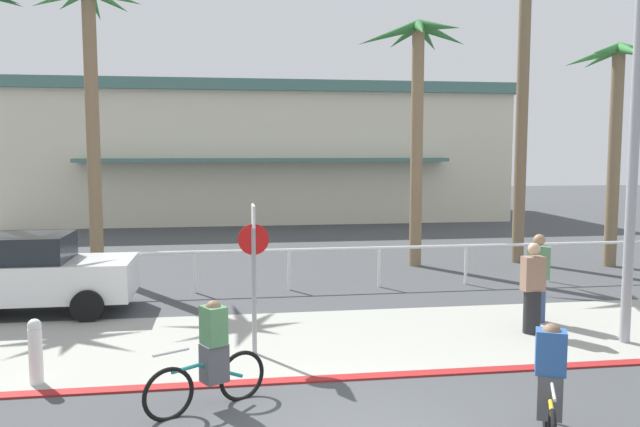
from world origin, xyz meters
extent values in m
plane|color=#424447|center=(0.00, 10.00, 0.00)|extent=(80.00, 80.00, 0.00)
cube|color=#9E9E93|center=(0.00, 4.20, 0.01)|extent=(44.00, 4.00, 0.02)
cube|color=maroon|center=(0.00, 2.20, 0.01)|extent=(44.00, 0.24, 0.03)
cube|color=beige|center=(0.32, 26.71, 3.05)|extent=(23.51, 9.43, 6.09)
cube|color=#47706B|center=(0.32, 26.71, 6.34)|extent=(24.11, 10.03, 0.50)
cube|color=#47706B|center=(0.32, 21.50, 3.00)|extent=(16.46, 1.20, 0.16)
cylinder|color=white|center=(0.00, 8.50, 1.00)|extent=(27.51, 0.08, 0.08)
cylinder|color=white|center=(-4.59, 8.50, 0.50)|extent=(0.08, 0.08, 1.00)
cylinder|color=white|center=(-2.29, 8.50, 0.50)|extent=(0.08, 0.08, 1.00)
cylinder|color=white|center=(0.00, 8.50, 0.50)|extent=(0.08, 0.08, 1.00)
cylinder|color=white|center=(2.29, 8.50, 0.50)|extent=(0.08, 0.08, 1.00)
cylinder|color=white|center=(4.59, 8.50, 0.50)|extent=(0.08, 0.08, 1.00)
cylinder|color=white|center=(6.88, 8.50, 0.50)|extent=(0.08, 0.08, 1.00)
cylinder|color=white|center=(9.17, 8.50, 0.50)|extent=(0.08, 0.08, 1.00)
cylinder|color=gray|center=(-1.08, 3.56, 1.10)|extent=(0.08, 0.08, 2.20)
cube|color=white|center=(-1.08, 3.56, 2.38)|extent=(0.04, 0.56, 0.36)
cylinder|color=red|center=(-1.08, 3.56, 1.98)|extent=(0.52, 0.03, 0.52)
cylinder|color=white|center=(-4.35, 2.62, 0.42)|extent=(0.20, 0.20, 0.85)
sphere|color=white|center=(-4.35, 2.62, 0.90)|extent=(0.20, 0.20, 0.20)
cylinder|color=#9EA0A5|center=(5.56, 3.25, 3.75)|extent=(0.18, 0.18, 7.50)
cylinder|color=#846B4C|center=(-5.07, 11.11, 3.87)|extent=(0.36, 0.36, 7.73)
cone|color=#387F3D|center=(-4.62, 11.55, 7.53)|extent=(1.19, 1.19, 0.71)
cone|color=#387F3D|center=(-5.07, 11.96, 7.48)|extent=(0.32, 1.80, 0.80)
cylinder|color=#846B4C|center=(4.07, 11.28, 3.53)|extent=(0.36, 0.36, 7.07)
cone|color=#2D6B33|center=(4.78, 11.28, 6.80)|extent=(1.52, 0.32, 0.83)
cone|color=#2D6B33|center=(4.52, 11.84, 6.79)|extent=(1.20, 1.40, 0.84)
cone|color=#2D6B33|center=(3.88, 12.15, 6.87)|extent=(0.72, 1.88, 0.70)
cone|color=#2D6B33|center=(3.26, 11.67, 6.83)|extent=(1.83, 1.10, 0.78)
cone|color=#2D6B33|center=(3.43, 10.97, 6.83)|extent=(1.51, 0.95, 0.77)
cone|color=#2D6B33|center=(3.89, 10.46, 6.81)|extent=(0.71, 1.81, 0.82)
cone|color=#2D6B33|center=(4.51, 10.74, 6.94)|extent=(1.15, 1.33, 0.57)
cylinder|color=#756047|center=(7.38, 11.37, 4.96)|extent=(0.36, 0.36, 9.93)
cylinder|color=#756047|center=(9.81, 10.34, 3.20)|extent=(0.36, 0.36, 6.41)
cone|color=#387F3D|center=(10.28, 10.94, 6.22)|extent=(1.24, 1.45, 0.70)
cone|color=#387F3D|center=(9.65, 11.00, 6.20)|extent=(0.63, 1.49, 0.73)
cone|color=#387F3D|center=(9.14, 10.67, 6.17)|extent=(1.56, 0.97, 0.78)
cone|color=#387F3D|center=(9.24, 10.07, 6.28)|extent=(1.33, 0.86, 0.57)
cone|color=#387F3D|center=(9.61, 9.49, 6.18)|extent=(0.72, 1.86, 0.77)
cube|color=white|center=(-5.73, 7.03, 0.73)|extent=(4.40, 1.80, 0.80)
cube|color=#1E2328|center=(-5.98, 7.03, 1.41)|extent=(2.29, 1.58, 0.56)
cylinder|color=black|center=(-4.33, 7.93, 0.33)|extent=(0.66, 0.22, 0.66)
cylinder|color=black|center=(-4.33, 6.13, 0.33)|extent=(0.66, 0.22, 0.66)
torus|color=black|center=(2.37, 0.07, 0.33)|extent=(0.36, 0.68, 0.72)
cylinder|color=gold|center=(2.23, -0.23, 0.48)|extent=(0.34, 0.65, 0.35)
cylinder|color=gold|center=(2.01, -0.71, 0.62)|extent=(0.21, 0.37, 0.07)
cylinder|color=gold|center=(2.19, -0.32, 0.55)|extent=(0.05, 0.05, 0.44)
cylinder|color=silver|center=(1.93, -0.88, 0.88)|extent=(0.24, 0.47, 0.04)
cube|color=#4C4C51|center=(2.19, -0.32, 0.61)|extent=(0.39, 0.41, 0.52)
cube|color=#2D5699|center=(2.19, -0.32, 1.13)|extent=(0.42, 0.38, 0.52)
sphere|color=brown|center=(2.19, -0.32, 1.36)|extent=(0.22, 0.22, 0.22)
torus|color=black|center=(-2.30, 1.08, 0.33)|extent=(0.66, 0.41, 0.72)
torus|color=black|center=(-1.35, 1.63, 0.33)|extent=(0.66, 0.41, 0.72)
cylinder|color=#197F7A|center=(-1.64, 1.46, 0.48)|extent=(0.62, 0.38, 0.35)
cylinder|color=#197F7A|center=(-2.09, 1.20, 0.62)|extent=(0.36, 0.23, 0.07)
cylinder|color=#197F7A|center=(-1.72, 1.41, 0.55)|extent=(0.05, 0.05, 0.44)
cylinder|color=silver|center=(-2.26, 1.11, 0.88)|extent=(0.45, 0.28, 0.04)
cube|color=#4C4C51|center=(-1.72, 1.41, 0.61)|extent=(0.42, 0.40, 0.52)
cube|color=#4C7F51|center=(-1.72, 1.41, 1.13)|extent=(0.39, 0.42, 0.52)
sphere|color=brown|center=(-1.72, 1.41, 1.36)|extent=(0.22, 0.22, 0.22)
cylinder|color=#232326|center=(4.16, 4.02, 0.42)|extent=(0.32, 0.32, 0.84)
cube|color=#93705B|center=(4.16, 4.02, 1.16)|extent=(0.40, 0.26, 0.64)
sphere|color=#D6A884|center=(4.16, 4.02, 1.63)|extent=(0.23, 0.23, 0.23)
cylinder|color=#384C7A|center=(4.65, 4.77, 0.43)|extent=(0.43, 0.43, 0.86)
cube|color=#4C7F51|center=(4.65, 4.77, 1.20)|extent=(0.47, 0.41, 0.67)
sphere|color=#9E7556|center=(4.65, 4.77, 1.68)|extent=(0.24, 0.24, 0.24)
camera|label=1|loc=(-1.54, -7.12, 3.49)|focal=36.04mm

